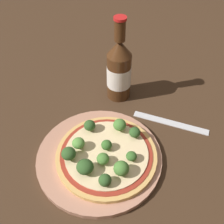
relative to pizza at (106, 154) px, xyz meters
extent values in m
plane|color=#3D2819|center=(-0.01, 0.03, -0.02)|extent=(3.00, 3.00, 0.00)
cylinder|color=tan|center=(-0.01, 0.01, -0.01)|extent=(0.27, 0.27, 0.01)
cylinder|color=tan|center=(0.00, 0.00, 0.00)|extent=(0.21, 0.21, 0.01)
cylinder|color=maroon|center=(0.00, 0.00, 0.00)|extent=(0.20, 0.20, 0.00)
cylinder|color=beige|center=(0.00, 0.00, 0.01)|extent=(0.18, 0.18, 0.00)
cylinder|color=#89A866|center=(-0.01, -0.06, 0.01)|extent=(0.01, 0.01, 0.01)
ellipsoid|color=#477A33|center=(-0.01, -0.06, 0.02)|extent=(0.03, 0.03, 0.03)
cylinder|color=#89A866|center=(-0.02, -0.01, 0.01)|extent=(0.01, 0.01, 0.01)
ellipsoid|color=#477A33|center=(-0.02, -0.01, 0.02)|extent=(0.03, 0.03, 0.02)
cylinder|color=#89A866|center=(0.06, 0.02, 0.01)|extent=(0.01, 0.01, 0.01)
ellipsoid|color=#477A33|center=(0.06, 0.02, 0.03)|extent=(0.03, 0.03, 0.03)
cylinder|color=#89A866|center=(-0.03, 0.05, 0.01)|extent=(0.01, 0.01, 0.01)
ellipsoid|color=#568E3D|center=(-0.03, 0.05, 0.02)|extent=(0.03, 0.03, 0.02)
cylinder|color=#89A866|center=(0.02, -0.05, 0.01)|extent=(0.01, 0.01, 0.01)
ellipsoid|color=#386628|center=(0.02, -0.05, 0.02)|extent=(0.02, 0.02, 0.02)
cylinder|color=#89A866|center=(-0.06, 0.00, 0.01)|extent=(0.01, 0.01, 0.01)
ellipsoid|color=#2D5123|center=(-0.06, 0.00, 0.02)|extent=(0.03, 0.03, 0.03)
cylinder|color=#89A866|center=(0.01, 0.01, 0.01)|extent=(0.01, 0.01, 0.01)
ellipsoid|color=#386628|center=(0.01, 0.01, 0.02)|extent=(0.02, 0.02, 0.02)
cylinder|color=#89A866|center=(0.07, -0.01, 0.01)|extent=(0.01, 0.01, 0.01)
ellipsoid|color=#2D5123|center=(0.07, -0.01, 0.02)|extent=(0.03, 0.03, 0.02)
cylinder|color=#89A866|center=(0.02, 0.07, 0.01)|extent=(0.01, 0.01, 0.01)
ellipsoid|color=#2D5123|center=(0.02, 0.07, 0.02)|extent=(0.03, 0.03, 0.02)
cylinder|color=#89A866|center=(-0.05, -0.05, 0.01)|extent=(0.01, 0.01, 0.01)
ellipsoid|color=#2D5123|center=(-0.05, -0.05, 0.02)|extent=(0.02, 0.02, 0.02)
cylinder|color=#89A866|center=(-0.06, 0.04, 0.01)|extent=(0.01, 0.01, 0.01)
ellipsoid|color=#2D5123|center=(-0.06, 0.04, 0.02)|extent=(0.03, 0.03, 0.02)
cylinder|color=#472814|center=(0.17, 0.13, 0.04)|extent=(0.06, 0.06, 0.13)
cylinder|color=silver|center=(0.17, 0.13, 0.05)|extent=(0.06, 0.06, 0.06)
cone|color=#472814|center=(0.17, 0.13, 0.13)|extent=(0.06, 0.06, 0.04)
cylinder|color=#472814|center=(0.17, 0.13, 0.17)|extent=(0.03, 0.03, 0.05)
cylinder|color=red|center=(0.17, 0.13, 0.20)|extent=(0.03, 0.03, 0.01)
cube|color=silver|center=(0.18, -0.04, -0.02)|extent=(0.09, 0.18, 0.00)
camera|label=1|loc=(-0.22, -0.24, 0.46)|focal=42.00mm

